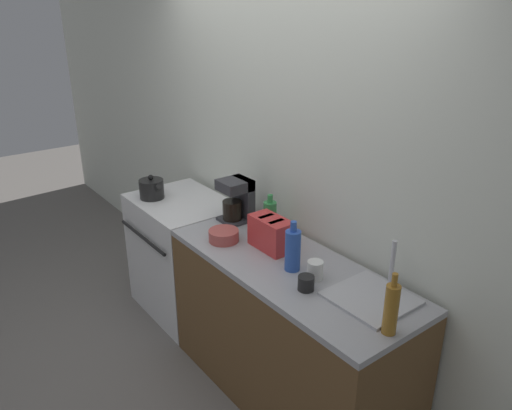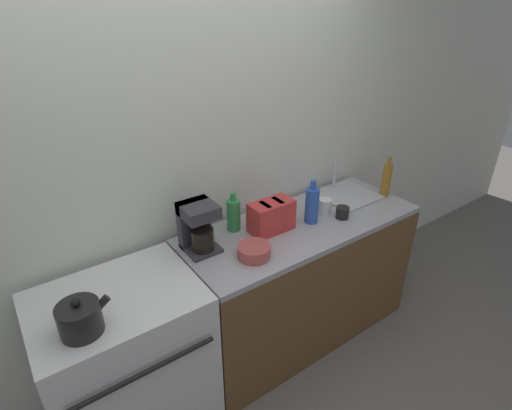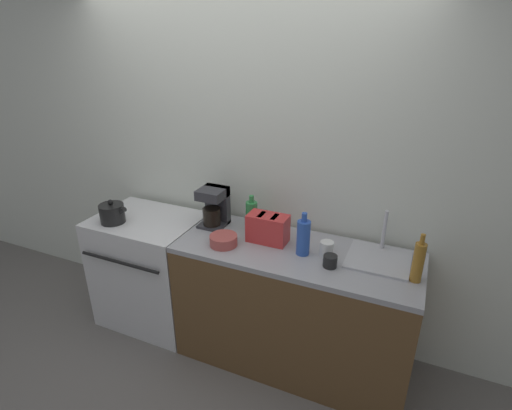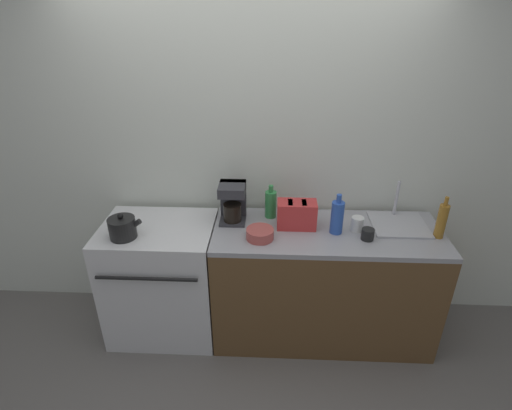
# 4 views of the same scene
# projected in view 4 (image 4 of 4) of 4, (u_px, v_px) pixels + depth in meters

# --- Properties ---
(ground_plane) EXTENTS (12.00, 12.00, 0.00)m
(ground_plane) POSITION_uv_depth(u_px,v_px,m) (245.00, 357.00, 2.94)
(ground_plane) COLOR slate
(wall_back) EXTENTS (8.00, 0.05, 2.60)m
(wall_back) POSITION_uv_depth(u_px,v_px,m) (249.00, 158.00, 2.95)
(wall_back) COLOR silver
(wall_back) RESTS_ON ground_plane
(stove) EXTENTS (0.80, 0.65, 0.92)m
(stove) POSITION_uv_depth(u_px,v_px,m) (163.00, 278.00, 3.02)
(stove) COLOR silver
(stove) RESTS_ON ground_plane
(counter_block) EXTENTS (1.60, 0.63, 0.92)m
(counter_block) POSITION_uv_depth(u_px,v_px,m) (323.00, 283.00, 2.98)
(counter_block) COLOR brown
(counter_block) RESTS_ON ground_plane
(kettle) EXTENTS (0.23, 0.18, 0.18)m
(kettle) POSITION_uv_depth(u_px,v_px,m) (123.00, 228.00, 2.66)
(kettle) COLOR black
(kettle) RESTS_ON stove
(toaster) EXTENTS (0.27, 0.15, 0.19)m
(toaster) POSITION_uv_depth(u_px,v_px,m) (297.00, 214.00, 2.78)
(toaster) COLOR red
(toaster) RESTS_ON counter_block
(coffee_maker) EXTENTS (0.18, 0.20, 0.29)m
(coffee_maker) POSITION_uv_depth(u_px,v_px,m) (233.00, 201.00, 2.84)
(coffee_maker) COLOR #333338
(coffee_maker) RESTS_ON counter_block
(sink_tray) EXTENTS (0.38, 0.36, 0.28)m
(sink_tray) POSITION_uv_depth(u_px,v_px,m) (398.00, 223.00, 2.84)
(sink_tray) COLOR #B7B7BC
(sink_tray) RESTS_ON counter_block
(bottle_green) EXTENTS (0.08, 0.08, 0.25)m
(bottle_green) POSITION_uv_depth(u_px,v_px,m) (271.00, 204.00, 2.91)
(bottle_green) COLOR #338C47
(bottle_green) RESTS_ON counter_block
(bottle_amber) EXTENTS (0.06, 0.06, 0.30)m
(bottle_amber) POSITION_uv_depth(u_px,v_px,m) (442.00, 221.00, 2.64)
(bottle_amber) COLOR #9E6B23
(bottle_amber) RESTS_ON counter_block
(bottle_blue) EXTENTS (0.09, 0.09, 0.29)m
(bottle_blue) POSITION_uv_depth(u_px,v_px,m) (337.00, 217.00, 2.70)
(bottle_blue) COLOR #2D56B7
(bottle_blue) RESTS_ON counter_block
(cup_black) EXTENTS (0.09, 0.09, 0.08)m
(cup_black) POSITION_uv_depth(u_px,v_px,m) (368.00, 234.00, 2.66)
(cup_black) COLOR black
(cup_black) RESTS_ON counter_block
(cup_white) EXTENTS (0.09, 0.09, 0.10)m
(cup_white) POSITION_uv_depth(u_px,v_px,m) (357.00, 224.00, 2.75)
(cup_white) COLOR white
(cup_white) RESTS_ON counter_block
(bowl) EXTENTS (0.19, 0.19, 0.07)m
(bowl) POSITION_uv_depth(u_px,v_px,m) (260.00, 234.00, 2.67)
(bowl) COLOR #B24C47
(bowl) RESTS_ON counter_block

